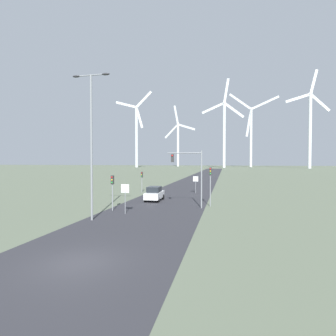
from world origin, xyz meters
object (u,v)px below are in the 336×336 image
object	(u,v)px
wind_turbine_far_right	(310,124)
wind_turbine_center	(224,128)
car_approaching	(154,194)
wind_turbine_right	(251,131)
traffic_light_mast_overhead	(190,168)
wind_turbine_left	(178,140)
stop_sign_near	(125,193)
stop_sign_far	(196,181)
traffic_light_post_mid_left	(142,177)
traffic_light_post_near_right	(210,178)
wind_turbine_far_left	(137,131)
traffic_light_post_near_left	(112,185)
streetlamp	(91,132)

from	to	relation	value
wind_turbine_far_right	wind_turbine_center	bearing A→B (deg)	170.85
car_approaching	wind_turbine_right	xyz separation A→B (m)	(30.33, 205.66, 30.37)
traffic_light_mast_overhead	car_approaching	distance (m)	7.39
wind_turbine_left	wind_turbine_right	world-z (taller)	wind_turbine_right
stop_sign_near	traffic_light_mast_overhead	xyz separation A→B (m)	(5.61, 4.75, 2.36)
stop_sign_far	traffic_light_mast_overhead	bearing A→B (deg)	-86.42
traffic_light_post_mid_left	stop_sign_near	bearing A→B (deg)	-77.24
car_approaching	stop_sign_far	bearing A→B (deg)	63.98
stop_sign_far	traffic_light_post_near_right	world-z (taller)	traffic_light_post_near_right
traffic_light_post_near_right	wind_turbine_right	bearing A→B (deg)	83.69
traffic_light_post_mid_left	wind_turbine_far_left	xyz separation A→B (m)	(-58.64, 165.14, 27.33)
traffic_light_post_mid_left	wind_turbine_right	xyz separation A→B (m)	(34.58, 197.83, 28.80)
stop_sign_near	wind_turbine_right	world-z (taller)	wind_turbine_right
traffic_light_mast_overhead	wind_turbine_far_left	world-z (taller)	wind_turbine_far_left
traffic_light_post_near_left	traffic_light_post_near_right	bearing A→B (deg)	26.10
traffic_light_post_mid_left	wind_turbine_far_right	world-z (taller)	wind_turbine_far_right
stop_sign_near	car_approaching	distance (m)	8.89
traffic_light_post_mid_left	traffic_light_mast_overhead	bearing A→B (deg)	-51.74
traffic_light_mast_overhead	wind_turbine_left	bearing A→B (deg)	100.58
wind_turbine_far_left	stop_sign_far	bearing A→B (deg)	-67.73
traffic_light_post_near_left	traffic_light_mast_overhead	size ratio (longest dim) A/B	0.58
stop_sign_far	wind_turbine_far_left	size ratio (longest dim) A/B	0.04
traffic_light_mast_overhead	wind_turbine_far_left	size ratio (longest dim) A/B	0.10
wind_turbine_far_right	traffic_light_post_mid_left	bearing A→B (deg)	-113.85
car_approaching	wind_turbine_far_left	bearing A→B (deg)	109.98
wind_turbine_far_left	traffic_light_post_near_right	bearing A→B (deg)	-68.24
traffic_light_mast_overhead	traffic_light_post_mid_left	bearing A→B (deg)	128.26
traffic_light_post_near_right	wind_turbine_left	bearing A→B (deg)	101.18
stop_sign_near	stop_sign_far	bearing A→B (deg)	74.77
traffic_light_post_near_right	wind_turbine_center	distance (m)	181.35
traffic_light_mast_overhead	wind_turbine_far_left	distance (m)	191.35
streetlamp	wind_turbine_far_left	size ratio (longest dim) A/B	0.20
wind_turbine_center	wind_turbine_far_right	bearing A→B (deg)	-9.15
traffic_light_post_near_right	stop_sign_near	bearing A→B (deg)	-142.26
stop_sign_far	wind_turbine_center	xyz separation A→B (m)	(3.40, 167.64, 28.64)
traffic_light_post_near_left	wind_turbine_far_left	xyz separation A→B (m)	(-60.51, 180.51, 27.15)
traffic_light_post_near_left	car_approaching	size ratio (longest dim) A/B	0.87
car_approaching	wind_turbine_center	world-z (taller)	wind_turbine_center
car_approaching	wind_turbine_left	distance (m)	219.07
traffic_light_mast_overhead	wind_turbine_center	xyz separation A→B (m)	(2.59, 180.54, 26.15)
traffic_light_post_near_right	traffic_light_post_mid_left	bearing A→B (deg)	137.30
stop_sign_near	traffic_light_mast_overhead	distance (m)	7.72
streetlamp	wind_turbine_center	distance (m)	190.01
streetlamp	traffic_light_post_near_right	bearing A→B (deg)	43.45
traffic_light_post_mid_left	car_approaching	distance (m)	9.05
wind_turbine_far_right	traffic_light_mast_overhead	bearing A→B (deg)	-109.62
stop_sign_far	car_approaching	distance (m)	9.89
traffic_light_post_mid_left	wind_turbine_left	size ratio (longest dim) A/B	0.06
wind_turbine_far_left	stop_sign_near	bearing A→B (deg)	-71.05
wind_turbine_left	traffic_light_post_mid_left	bearing A→B (deg)	-81.35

